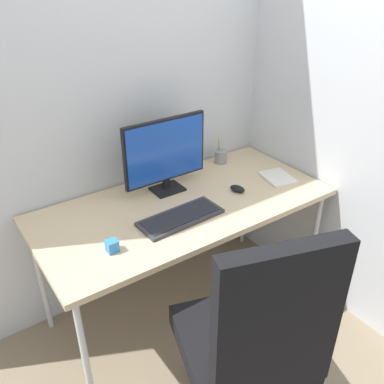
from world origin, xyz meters
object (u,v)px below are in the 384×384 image
(monitor, at_px, (165,153))
(pen_holder, at_px, (221,156))
(mouse, at_px, (237,189))
(keyboard, at_px, (181,217))
(desk_clamp_accessory, at_px, (112,246))
(notebook, at_px, (278,177))
(office_chair, at_px, (253,340))

(monitor, xyz_separation_m, pen_holder, (0.47, 0.11, -0.18))
(mouse, relative_size, pen_holder, 0.56)
(keyboard, relative_size, mouse, 4.88)
(monitor, xyz_separation_m, desk_clamp_accessory, (-0.50, -0.35, -0.20))
(mouse, relative_size, desk_clamp_accessory, 1.59)
(mouse, distance_m, notebook, 0.30)
(notebook, bearing_deg, keyboard, -165.14)
(notebook, bearing_deg, mouse, -171.14)
(pen_holder, height_order, desk_clamp_accessory, pen_holder)
(keyboard, bearing_deg, monitor, 71.24)
(office_chair, distance_m, notebook, 1.10)
(notebook, xyz_separation_m, desk_clamp_accessory, (-1.11, -0.08, 0.02))
(keyboard, relative_size, notebook, 2.15)
(monitor, height_order, keyboard, monitor)
(desk_clamp_accessory, bearing_deg, office_chair, -65.54)
(office_chair, height_order, notebook, office_chair)
(mouse, bearing_deg, notebook, -21.72)
(pen_holder, distance_m, notebook, 0.40)
(notebook, height_order, desk_clamp_accessory, desk_clamp_accessory)
(monitor, distance_m, mouse, 0.45)
(monitor, height_order, notebook, monitor)
(office_chair, relative_size, pen_holder, 7.10)
(office_chair, relative_size, desk_clamp_accessory, 20.30)
(keyboard, height_order, desk_clamp_accessory, desk_clamp_accessory)
(office_chair, height_order, monitor, monitor)
(office_chair, xyz_separation_m, notebook, (0.82, 0.72, 0.17))
(keyboard, distance_m, pen_holder, 0.70)
(desk_clamp_accessory, bearing_deg, keyboard, 6.66)
(office_chair, bearing_deg, keyboard, 81.02)
(monitor, relative_size, pen_holder, 3.05)
(monitor, height_order, mouse, monitor)
(mouse, height_order, notebook, mouse)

